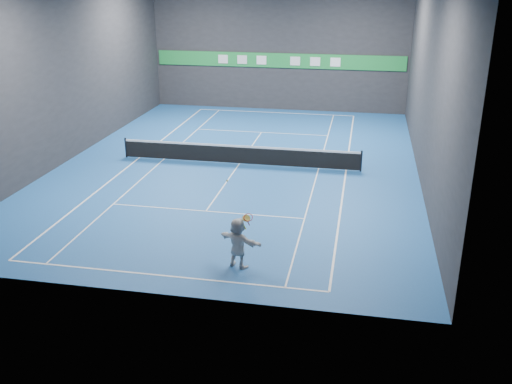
% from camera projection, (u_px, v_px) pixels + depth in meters
% --- Properties ---
extents(ground, '(26.00, 26.00, 0.00)m').
position_uv_depth(ground, '(239.00, 164.00, 29.53)').
color(ground, '#1B5298').
rests_on(ground, ground).
extents(wall_back, '(18.00, 0.10, 9.00)m').
position_uv_depth(wall_back, '(279.00, 46.00, 39.83)').
color(wall_back, '#27272A').
rests_on(wall_back, ground).
extents(wall_front, '(18.00, 0.10, 9.00)m').
position_uv_depth(wall_front, '(138.00, 154.00, 16.00)').
color(wall_front, '#27272A').
rests_on(wall_front, ground).
extents(wall_left, '(0.10, 26.00, 9.00)m').
position_uv_depth(wall_left, '(69.00, 71.00, 29.50)').
color(wall_left, '#27272A').
rests_on(wall_left, ground).
extents(wall_right, '(0.10, 26.00, 9.00)m').
position_uv_depth(wall_right, '(428.00, 83.00, 26.32)').
color(wall_right, '#27272A').
rests_on(wall_right, ground).
extents(baseline_near, '(10.98, 0.08, 0.01)m').
position_uv_depth(baseline_near, '(161.00, 275.00, 18.63)').
color(baseline_near, white).
rests_on(baseline_near, ground).
extents(baseline_far, '(10.98, 0.08, 0.01)m').
position_uv_depth(baseline_far, '(275.00, 113.00, 40.42)').
color(baseline_far, white).
rests_on(baseline_far, ground).
extents(sideline_doubles_left, '(0.08, 23.78, 0.01)m').
position_uv_depth(sideline_doubles_left, '(139.00, 158.00, 30.49)').
color(sideline_doubles_left, white).
rests_on(sideline_doubles_left, ground).
extents(sideline_doubles_right, '(0.08, 23.78, 0.01)m').
position_uv_depth(sideline_doubles_right, '(346.00, 170.00, 28.56)').
color(sideline_doubles_right, white).
rests_on(sideline_doubles_right, ground).
extents(sideline_singles_left, '(0.06, 23.78, 0.01)m').
position_uv_depth(sideline_singles_left, '(164.00, 159.00, 30.25)').
color(sideline_singles_left, white).
rests_on(sideline_singles_left, ground).
extents(sideline_singles_right, '(0.06, 23.78, 0.01)m').
position_uv_depth(sideline_singles_right, '(319.00, 169.00, 28.80)').
color(sideline_singles_right, white).
rests_on(sideline_singles_right, ground).
extents(service_line_near, '(8.23, 0.06, 0.01)m').
position_uv_depth(service_line_near, '(206.00, 211.00, 23.66)').
color(service_line_near, white).
rests_on(service_line_near, ground).
extents(service_line_far, '(8.23, 0.06, 0.01)m').
position_uv_depth(service_line_far, '(261.00, 132.00, 35.39)').
color(service_line_far, white).
rests_on(service_line_far, ground).
extents(center_service_line, '(0.06, 12.80, 0.01)m').
position_uv_depth(center_service_line, '(239.00, 164.00, 29.53)').
color(center_service_line, white).
rests_on(center_service_line, ground).
extents(player, '(1.71, 1.14, 1.77)m').
position_uv_depth(player, '(238.00, 243.00, 18.88)').
color(player, silver).
rests_on(player, ground).
extents(tennis_ball, '(0.06, 0.06, 0.06)m').
position_uv_depth(tennis_ball, '(227.00, 181.00, 18.33)').
color(tennis_ball, '#C9D223').
rests_on(tennis_ball, player).
extents(tennis_net, '(12.50, 0.10, 1.07)m').
position_uv_depth(tennis_net, '(239.00, 154.00, 29.33)').
color(tennis_net, black).
rests_on(tennis_net, ground).
extents(sponsor_banner, '(17.64, 0.11, 1.00)m').
position_uv_depth(sponsor_banner, '(278.00, 60.00, 40.13)').
color(sponsor_banner, '#1E8D39').
rests_on(sponsor_banner, wall_back).
extents(tennis_racket, '(0.46, 0.34, 0.60)m').
position_uv_depth(tennis_racket, '(248.00, 219.00, 18.55)').
color(tennis_racket, red).
rests_on(tennis_racket, player).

